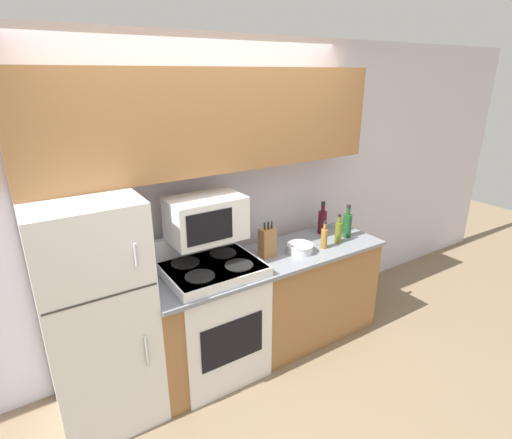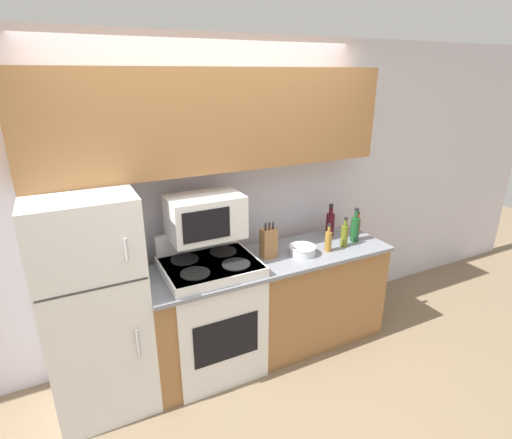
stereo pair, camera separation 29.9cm
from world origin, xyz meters
name	(u,v)px [view 1 (the left image)]	position (x,y,z in m)	size (l,w,h in m)	color
ground_plane	(255,380)	(0.00, 0.00, 0.00)	(12.00, 12.00, 0.00)	#7F6B51
wall_back	(207,202)	(0.00, 0.72, 1.27)	(8.00, 0.05, 2.55)	silver
lower_cabinets	(269,303)	(0.32, 0.28, 0.44)	(2.04, 0.60, 0.88)	#9E6B3D
refrigerator	(96,313)	(-1.02, 0.34, 0.79)	(0.65, 0.71, 1.59)	white
upper_cabinets	(215,120)	(0.00, 0.53, 1.95)	(2.68, 0.32, 0.72)	#9E6B3D
stove	(214,318)	(-0.20, 0.27, 0.49)	(0.69, 0.58, 1.12)	white
microwave	(206,218)	(-0.19, 0.37, 1.28)	(0.54, 0.35, 0.32)	white
knife_block	(267,242)	(0.30, 0.28, 1.00)	(0.12, 0.09, 0.30)	#9E6B3D
bowl	(300,248)	(0.57, 0.20, 0.92)	(0.22, 0.22, 0.07)	silver
bottle_wine_red	(322,221)	(1.00, 0.42, 1.00)	(0.08, 0.08, 0.30)	#470F19
bottle_hot_sauce	(348,221)	(1.27, 0.37, 0.96)	(0.05, 0.05, 0.20)	red
bottle_olive_oil	(338,231)	(0.97, 0.18, 0.99)	(0.06, 0.06, 0.26)	#5B6619
bottle_wine_green	(347,224)	(1.13, 0.23, 1.00)	(0.08, 0.08, 0.30)	#194C23
bottle_vinegar	(324,238)	(0.79, 0.16, 0.98)	(0.06, 0.06, 0.24)	olive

